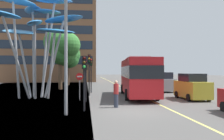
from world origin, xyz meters
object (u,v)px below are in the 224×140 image
Objects in this scene: car_side_street at (149,81)px; car_far_side at (141,79)px; traffic_light_kerb_far at (86,71)px; leaf_sculpture at (37,21)px; no_entry_sign at (80,82)px; red_bus at (138,75)px; pedestrian at (116,94)px; car_parked_mid at (192,87)px; traffic_light_kerb_near at (84,71)px; car_parked_far at (163,82)px; traffic_light_opposite at (91,68)px; street_lamp at (72,32)px; traffic_light_island_mid at (89,66)px.

car_side_street reaches higher than car_far_side.
traffic_light_kerb_far is 22.70m from car_far_side.
leaf_sculpture is 22.66m from car_far_side.
red_bus is at bearing 20.08° from no_entry_sign.
leaf_sculpture is at bearing 134.74° from pedestrian.
leaf_sculpture is 18.10m from car_side_street.
car_parked_mid is at bearing 5.04° from traffic_light_kerb_far.
red_bus reaches higher than traffic_light_kerb_near.
traffic_light_kerb_near reaches higher than no_entry_sign.
car_parked_far reaches higher than car_side_street.
car_side_street is (8.35, 6.83, -1.72)m from traffic_light_opposite.
car_far_side is 0.62× the size of street_lamp.
leaf_sculpture reaches higher than car_parked_far.
car_parked_far is at bearing 36.62° from no_entry_sign.
car_parked_far is (4.09, 5.05, -0.97)m from red_bus.
traffic_light_opposite reaches higher than car_side_street.
car_far_side is at bearing 89.11° from car_parked_mid.
traffic_light_island_mid is at bearing -118.56° from car_far_side.
pedestrian is (1.69, -7.00, -1.96)m from traffic_light_island_mid.
car_far_side is at bearing 51.03° from leaf_sculpture.
no_entry_sign is at bearing -116.78° from car_far_side.
car_parked_mid is (8.99, 0.79, -1.36)m from traffic_light_kerb_far.
car_far_side is at bearing 69.19° from traffic_light_kerb_near.
street_lamp is 3.21× the size of no_entry_sign.
no_entry_sign is (-9.80, -19.42, 0.52)m from car_far_side.
traffic_light_opposite is 10.92m from car_side_street.
traffic_light_island_mid is 0.88× the size of car_far_side.
leaf_sculpture is 5.29× the size of pedestrian.
no_entry_sign is at bearing 121.68° from pedestrian.
traffic_light_island_mid reaches higher than traffic_light_kerb_near.
traffic_light_island_mid is 0.99× the size of car_side_street.
no_entry_sign is at bearing -31.75° from leaf_sculpture.
car_parked_mid is at bearing 31.20° from street_lamp.
car_far_side is (8.72, 13.19, -1.73)m from traffic_light_opposite.
pedestrian is (1.43, -10.31, -1.82)m from traffic_light_opposite.
traffic_light_kerb_far reaches higher than car_side_street.
street_lamp is at bearing -96.74° from traffic_light_island_mid.
car_side_street is at bearing 69.74° from red_bus.
red_bus is 1.07× the size of leaf_sculpture.
no_entry_sign is at bearing -99.88° from traffic_light_opposite.
red_bus reaches higher than car_far_side.
traffic_light_island_mid is at bearing 103.56° from pedestrian.
traffic_light_kerb_far is at bearing -146.56° from red_bus.
pedestrian is at bearing -107.23° from car_far_side.
car_side_street is at bearing 54.16° from no_entry_sign.
street_lamp is (-9.71, -19.42, 3.64)m from car_side_street.
traffic_light_kerb_near is (4.35, -7.72, -4.56)m from leaf_sculpture.
traffic_light_island_mid is 9.48m from car_parked_mid.
traffic_light_opposite reaches higher than traffic_light_kerb_far.
pedestrian is (-6.98, -3.63, -0.13)m from car_parked_mid.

